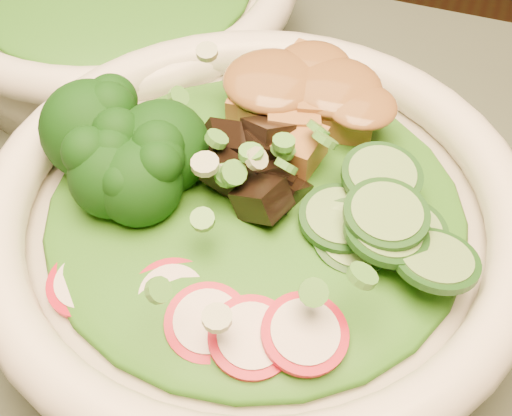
% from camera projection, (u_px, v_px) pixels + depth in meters
% --- Properties ---
extents(salad_bowl, '(0.31, 0.31, 0.08)m').
position_uv_depth(salad_bowl, '(256.00, 233.00, 0.41)').
color(salad_bowl, white).
rests_on(salad_bowl, dining_table).
extents(side_bowl, '(0.29, 0.29, 0.08)m').
position_uv_depth(side_bowl, '(117.00, 5.00, 0.57)').
color(side_bowl, white).
rests_on(side_bowl, dining_table).
extents(lettuce_bed, '(0.23, 0.23, 0.03)m').
position_uv_depth(lettuce_bed, '(256.00, 207.00, 0.39)').
color(lettuce_bed, '#1F5512').
rests_on(lettuce_bed, salad_bowl).
extents(broccoli_florets, '(0.11, 0.10, 0.05)m').
position_uv_depth(broccoli_florets, '(132.00, 156.00, 0.39)').
color(broccoli_florets, black).
rests_on(broccoli_florets, salad_bowl).
extents(radish_slices, '(0.13, 0.08, 0.02)m').
position_uv_depth(radish_slices, '(212.00, 314.00, 0.34)').
color(radish_slices, '#AC0D23').
rests_on(radish_slices, salad_bowl).
extents(cucumber_slices, '(0.10, 0.10, 0.04)m').
position_uv_depth(cucumber_slices, '(392.00, 225.00, 0.36)').
color(cucumber_slices, '#80B464').
rests_on(cucumber_slices, salad_bowl).
extents(mushroom_heap, '(0.10, 0.10, 0.05)m').
position_uv_depth(mushroom_heap, '(264.00, 168.00, 0.39)').
color(mushroom_heap, black).
rests_on(mushroom_heap, salad_bowl).
extents(tofu_cubes, '(0.12, 0.09, 0.04)m').
position_uv_depth(tofu_cubes, '(298.00, 106.00, 0.43)').
color(tofu_cubes, olive).
rests_on(tofu_cubes, salad_bowl).
extents(peanut_sauce, '(0.08, 0.06, 0.02)m').
position_uv_depth(peanut_sauce, '(299.00, 86.00, 0.42)').
color(peanut_sauce, brown).
rests_on(peanut_sauce, tofu_cubes).
extents(scallion_garnish, '(0.22, 0.22, 0.03)m').
position_uv_depth(scallion_garnish, '(256.00, 171.00, 0.37)').
color(scallion_garnish, '#4A9835').
rests_on(scallion_garnish, salad_bowl).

